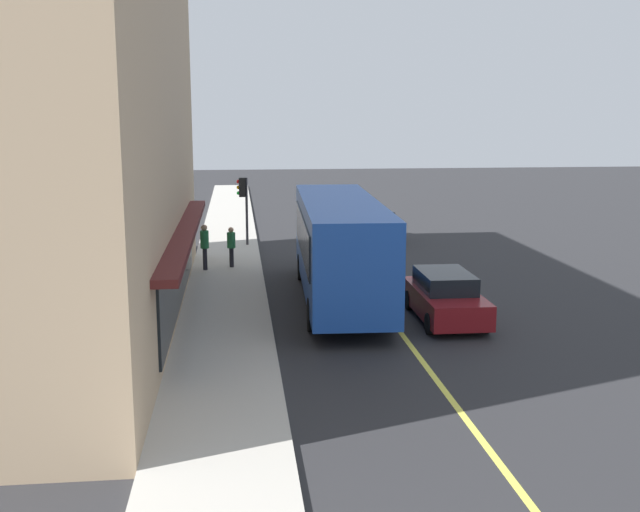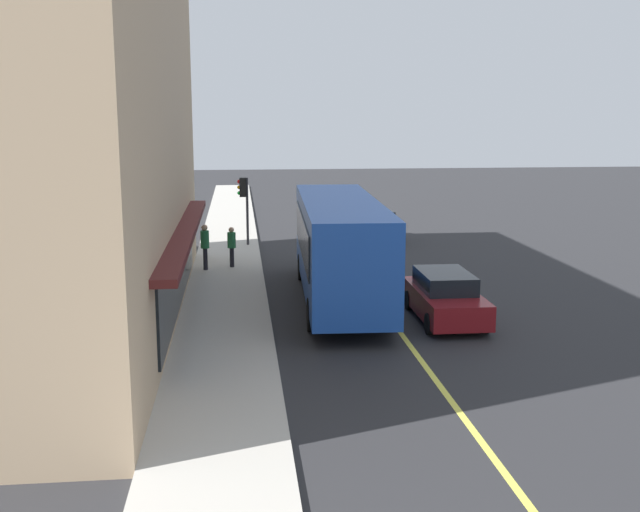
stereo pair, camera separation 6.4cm
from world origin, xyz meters
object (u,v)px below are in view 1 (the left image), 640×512
(pedestrian_mid_block, at_px, (231,243))
(pedestrian_waiting, at_px, (205,242))
(car_maroon, at_px, (445,297))
(bus, at_px, (339,244))
(car_white, at_px, (375,225))
(traffic_light, at_px, (243,195))

(pedestrian_mid_block, distance_m, pedestrian_waiting, 1.16)
(car_maroon, bearing_deg, bus, 46.65)
(pedestrian_mid_block, bearing_deg, bus, -146.47)
(car_white, distance_m, pedestrian_waiting, 11.16)
(bus, relative_size, car_maroon, 2.60)
(car_white, distance_m, pedestrian_mid_block, 10.07)
(car_white, height_order, pedestrian_mid_block, pedestrian_mid_block)
(car_white, bearing_deg, car_maroon, 177.73)
(bus, relative_size, traffic_light, 3.51)
(car_white, bearing_deg, pedestrian_mid_block, 133.96)
(traffic_light, height_order, car_maroon, traffic_light)
(traffic_light, distance_m, pedestrian_waiting, 6.10)
(pedestrian_waiting, bearing_deg, bus, -137.12)
(car_maroon, relative_size, pedestrian_mid_block, 2.62)
(pedestrian_waiting, bearing_deg, car_white, -48.10)
(bus, bearing_deg, car_white, -15.80)
(bus, relative_size, pedestrian_mid_block, 6.81)
(car_maroon, distance_m, pedestrian_mid_block, 10.67)
(car_white, bearing_deg, pedestrian_waiting, 131.90)
(car_maroon, xyz_separation_m, pedestrian_mid_block, (8.35, 6.63, 0.39))
(traffic_light, bearing_deg, car_white, -75.69)
(traffic_light, distance_m, pedestrian_mid_block, 5.49)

